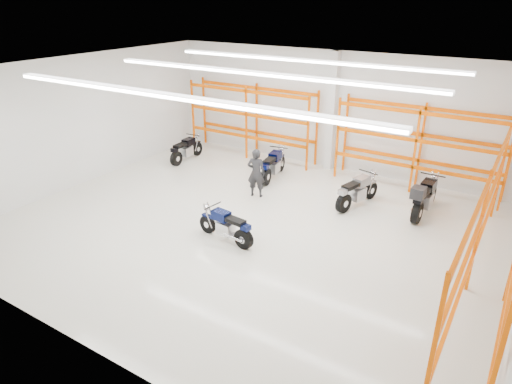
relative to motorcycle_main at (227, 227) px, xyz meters
The scene contains 12 objects.
ground 1.21m from the motorcycle_main, 90.96° to the left, with size 14.00×14.00×0.00m, color silver.
room_shell 3.06m from the motorcycle_main, 90.94° to the left, with size 14.02×12.02×4.51m.
motorcycle_main is the anchor object (origin of this frame).
motorcycle_back_a 7.01m from the motorcycle_main, 139.60° to the left, with size 0.67×2.03×0.99m.
motorcycle_back_b 4.93m from the motorcycle_main, 105.47° to the left, with size 0.72×2.17×1.07m.
motorcycle_back_c 4.65m from the motorcycle_main, 61.92° to the left, with size 0.88×2.10×1.05m.
motorcycle_back_d 6.19m from the motorcycle_main, 47.29° to the left, with size 0.77×2.41×1.24m.
standing_man 3.26m from the motorcycle_main, 107.76° to the left, with size 0.62×0.40×1.69m, color black.
structural_column 7.17m from the motorcycle_main, 90.16° to the left, with size 0.32×0.32×4.50m, color white.
pallet_racking_back_left 7.55m from the motorcycle_main, 117.38° to the left, with size 5.67×0.87×3.00m.
pallet_racking_back_right 7.54m from the motorcycle_main, 62.87° to the left, with size 5.67×0.87×3.00m.
pallet_racking_side 6.70m from the motorcycle_main, ahead, with size 0.87×9.07×3.00m.
Camera 1 is at (6.62, -10.17, 6.38)m, focal length 32.00 mm.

